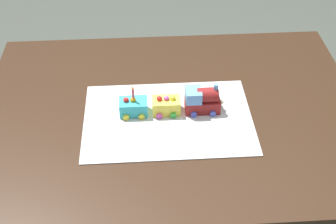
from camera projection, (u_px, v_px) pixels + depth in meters
dining_table at (172, 131)px, 1.69m from camera, size 1.40×1.00×0.74m
cake_board at (168, 119)px, 1.58m from camera, size 0.60×0.40×0.00m
cake_locomotive at (202, 100)px, 1.58m from camera, size 0.14×0.08×0.12m
cake_car_flatbed_lemon at (166, 105)px, 1.59m from camera, size 0.10×0.08×0.07m
cake_car_gondola_turquoise at (133, 107)px, 1.58m from camera, size 0.10×0.08×0.07m
birthday_candle at (133, 92)px, 1.54m from camera, size 0.01×0.01×0.05m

